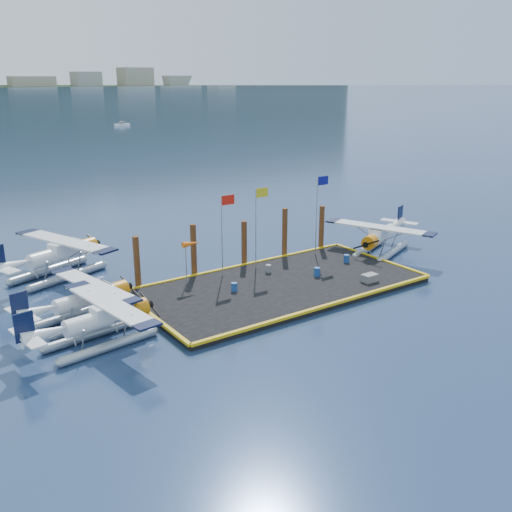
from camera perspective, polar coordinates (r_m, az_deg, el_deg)
The scene contains 21 objects.
ground at distance 40.89m, azimuth 2.45°, elevation -3.29°, with size 4000.00×4000.00×0.00m, color navy.
dock at distance 40.82m, azimuth 2.45°, elevation -3.03°, with size 20.00×10.00×0.40m, color black.
dock_bumpers at distance 40.72m, azimuth 2.46°, elevation -2.64°, with size 20.25×10.25×0.18m, color gold, non-canonical shape.
seaplane_a at distance 33.44m, azimuth -14.89°, elevation -6.26°, with size 8.05×8.87×3.14m.
seaplane_b at distance 36.71m, azimuth -16.29°, elevation -4.28°, with size 7.91×8.62×3.05m.
seaplane_c at distance 45.45m, azimuth -18.89°, elevation 0.00°, with size 9.44×10.01×3.61m.
seaplane_d at distance 49.51m, azimuth 12.33°, elevation 1.81°, with size 8.72×9.20×3.34m.
drum_0 at distance 39.27m, azimuth -2.19°, elevation -3.10°, with size 0.42×0.42×0.59m, color navy.
drum_2 at distance 42.37m, azimuth 6.12°, elevation -1.58°, with size 0.46×0.46×0.65m, color navy.
drum_4 at distance 45.82m, azimuth 9.03°, elevation -0.24°, with size 0.44×0.44×0.62m, color navy.
drum_5 at distance 42.91m, azimuth 1.25°, elevation -1.27°, with size 0.42×0.42×0.59m, color slate.
crate at distance 41.83m, azimuth 11.29°, elevation -2.16°, with size 1.11×0.74×0.55m, color slate.
flagpole_red at distance 41.33m, azimuth -3.21°, elevation 3.32°, with size 1.14×0.08×6.00m.
flagpole_yellow at distance 42.90m, azimuth 0.20°, elevation 4.03°, with size 1.14×0.08×6.20m.
flagpole_blue at distance 46.47m, azimuth 6.29°, elevation 5.20°, with size 1.14×0.08×6.50m.
windsock at distance 40.33m, azimuth -6.48°, elevation 1.15°, with size 1.40×0.44×3.12m.
piling_0 at distance 40.66m, azimuth -11.81°, elevation -0.79°, with size 0.44×0.44×4.00m, color #402012.
piling_1 at distance 42.46m, azimuth -6.25°, elevation 0.41°, with size 0.44×0.44×4.20m, color #402012.
piling_2 at distance 44.74m, azimuth -1.19°, elevation 1.13°, with size 0.44×0.44×3.80m, color #402012.
piling_3 at distance 46.91m, azimuth 2.88°, elevation 2.21°, with size 0.44×0.44×4.30m, color #402012.
piling_4 at distance 49.42m, azimuth 6.56°, elevation 2.73°, with size 0.44×0.44×4.00m, color #402012.
Camera 1 is at (-23.22, -30.37, 14.51)m, focal length 40.00 mm.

